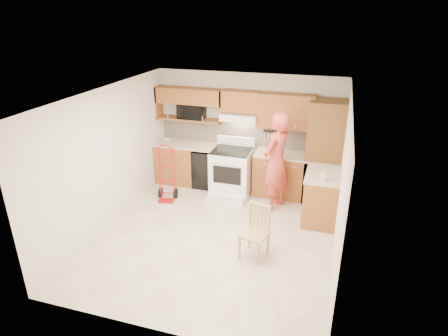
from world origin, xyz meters
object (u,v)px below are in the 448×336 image
at_px(microwave, 192,111).
at_px(dining_chair, 254,233).
at_px(range, 231,170).
at_px(hand_truck, 166,175).
at_px(person, 276,162).

xyz_separation_m(microwave, dining_chair, (1.98, -2.47, -1.21)).
distance_m(microwave, range, 1.55).
relative_size(microwave, dining_chair, 0.66).
relative_size(microwave, range, 0.48).
height_order(microwave, dining_chair, microwave).
height_order(microwave, hand_truck, microwave).
bearing_deg(range, dining_chair, -64.43).
distance_m(range, hand_truck, 1.35).
bearing_deg(person, hand_truck, -60.32).
bearing_deg(dining_chair, hand_truck, 161.64).
height_order(person, hand_truck, person).
bearing_deg(range, person, -14.33).
bearing_deg(microwave, hand_truck, -103.54).
bearing_deg(hand_truck, microwave, 68.42).
height_order(microwave, person, person).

